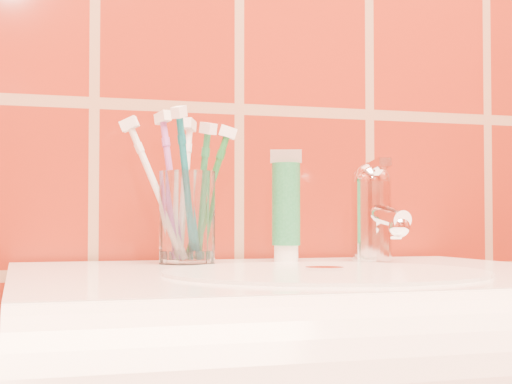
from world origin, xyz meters
name	(u,v)px	position (x,y,z in m)	size (l,w,h in m)	color
glass_tumbler	(188,218)	(-0.09, 1.10, 0.90)	(0.06, 0.06, 0.10)	white
toothpaste_tube	(286,209)	(0.03, 1.11, 0.91)	(0.04, 0.03, 0.13)	white
faucet	(373,208)	(0.14, 1.09, 0.91)	(0.05, 0.11, 0.12)	white
toothbrush_0	(157,191)	(-0.12, 1.11, 0.93)	(0.08, 0.05, 0.17)	silver
toothbrush_1	(208,195)	(-0.06, 1.11, 0.93)	(0.07, 0.03, 0.16)	#1C6A2D
toothbrush_2	(187,187)	(-0.09, 1.08, 0.94)	(0.05, 0.05, 0.18)	#0D626F
toothbrush_3	(201,194)	(-0.07, 1.09, 0.93)	(0.03, 0.05, 0.17)	#1F7641
toothbrush_4	(172,187)	(-0.10, 1.12, 0.94)	(0.04, 0.06, 0.18)	#964CA3
toothbrush_5	(185,190)	(-0.09, 1.12, 0.93)	(0.04, 0.05, 0.18)	white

